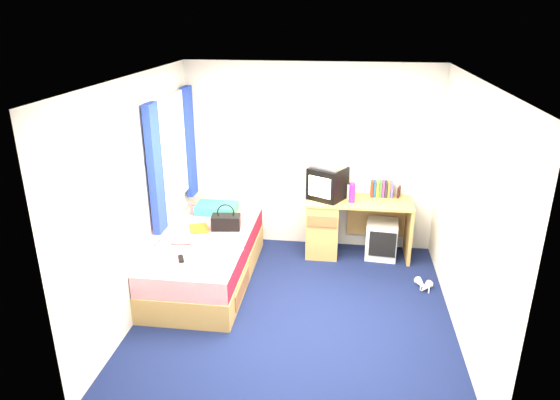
# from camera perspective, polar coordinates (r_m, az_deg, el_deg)

# --- Properties ---
(ground) EXTENTS (3.40, 3.40, 0.00)m
(ground) POSITION_cam_1_polar(r_m,az_deg,el_deg) (5.39, 1.79, -12.57)
(ground) COLOR #0C1438
(ground) RESTS_ON ground
(room_shell) EXTENTS (3.40, 3.40, 3.40)m
(room_shell) POSITION_cam_1_polar(r_m,az_deg,el_deg) (4.75, 1.98, 2.23)
(room_shell) COLOR white
(room_shell) RESTS_ON ground
(bed) EXTENTS (1.01, 2.00, 0.54)m
(bed) POSITION_cam_1_polar(r_m,az_deg,el_deg) (5.89, -8.40, -6.66)
(bed) COLOR tan
(bed) RESTS_ON ground
(pillow) EXTENTS (0.52, 0.34, 0.11)m
(pillow) POSITION_cam_1_polar(r_m,az_deg,el_deg) (6.44, -7.23, -0.94)
(pillow) COLOR #1C6FB8
(pillow) RESTS_ON bed
(desk) EXTENTS (1.30, 0.55, 0.75)m
(desk) POSITION_cam_1_polar(r_m,az_deg,el_deg) (6.44, 6.48, -2.72)
(desk) COLOR tan
(desk) RESTS_ON ground
(storage_cube) EXTENTS (0.41, 0.41, 0.48)m
(storage_cube) POSITION_cam_1_polar(r_m,az_deg,el_deg) (6.50, 11.52, -4.40)
(storage_cube) COLOR silver
(storage_cube) RESTS_ON ground
(crt_tv) EXTENTS (0.53, 0.52, 0.40)m
(crt_tv) POSITION_cam_1_polar(r_m,az_deg,el_deg) (6.25, 5.44, 1.93)
(crt_tv) COLOR black
(crt_tv) RESTS_ON desk
(vcr) EXTENTS (0.46, 0.42, 0.07)m
(vcr) POSITION_cam_1_polar(r_m,az_deg,el_deg) (6.18, 5.53, 4.02)
(vcr) COLOR #BABABC
(vcr) RESTS_ON crt_tv
(book_row) EXTENTS (0.27, 0.13, 0.20)m
(book_row) POSITION_cam_1_polar(r_m,az_deg,el_deg) (6.45, 11.54, 1.25)
(book_row) COLOR maroon
(book_row) RESTS_ON desk
(picture_frame) EXTENTS (0.05, 0.12, 0.14)m
(picture_frame) POSITION_cam_1_polar(r_m,az_deg,el_deg) (6.49, 13.44, 0.92)
(picture_frame) COLOR black
(picture_frame) RESTS_ON desk
(pink_water_bottle) EXTENTS (0.07, 0.07, 0.23)m
(pink_water_bottle) POSITION_cam_1_polar(r_m,az_deg,el_deg) (6.18, 8.23, 0.74)
(pink_water_bottle) COLOR #EA2198
(pink_water_bottle) RESTS_ON desk
(aerosol_can) EXTENTS (0.07, 0.07, 0.20)m
(aerosol_can) POSITION_cam_1_polar(r_m,az_deg,el_deg) (6.28, 7.91, 0.93)
(aerosol_can) COLOR silver
(aerosol_can) RESTS_ON desk
(handbag) EXTENTS (0.36, 0.23, 0.31)m
(handbag) POSITION_cam_1_polar(r_m,az_deg,el_deg) (5.93, -6.18, -2.46)
(handbag) COLOR black
(handbag) RESTS_ON bed
(towel) EXTENTS (0.39, 0.34, 0.11)m
(towel) POSITION_cam_1_polar(r_m,az_deg,el_deg) (5.37, -6.44, -5.51)
(towel) COLOR silver
(towel) RESTS_ON bed
(magazine) EXTENTS (0.30, 0.34, 0.01)m
(magazine) POSITION_cam_1_polar(r_m,az_deg,el_deg) (6.00, -9.24, -3.22)
(magazine) COLOR gold
(magazine) RESTS_ON bed
(water_bottle) EXTENTS (0.21, 0.10, 0.07)m
(water_bottle) POSITION_cam_1_polar(r_m,az_deg,el_deg) (5.64, -11.11, -4.64)
(water_bottle) COLOR silver
(water_bottle) RESTS_ON bed
(colour_swatch_fan) EXTENTS (0.20, 0.20, 0.01)m
(colour_swatch_fan) POSITION_cam_1_polar(r_m,az_deg,el_deg) (5.27, -9.83, -6.83)
(colour_swatch_fan) COLOR yellow
(colour_swatch_fan) RESTS_ON bed
(remote_control) EXTENTS (0.11, 0.17, 0.02)m
(remote_control) POSITION_cam_1_polar(r_m,az_deg,el_deg) (5.32, -11.24, -6.59)
(remote_control) COLOR black
(remote_control) RESTS_ON bed
(window_assembly) EXTENTS (0.11, 1.42, 1.40)m
(window_assembly) POSITION_cam_1_polar(r_m,az_deg,el_deg) (5.94, -12.20, 5.24)
(window_assembly) COLOR silver
(window_assembly) RESTS_ON room_shell
(white_heels) EXTENTS (0.21, 0.29, 0.09)m
(white_heels) POSITION_cam_1_polar(r_m,az_deg,el_deg) (5.97, 16.08, -9.43)
(white_heels) COLOR white
(white_heels) RESTS_ON ground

